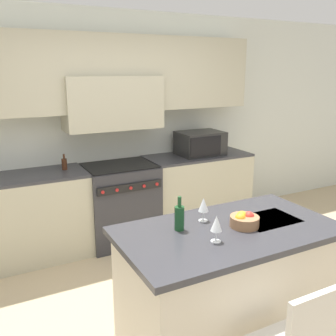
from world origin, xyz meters
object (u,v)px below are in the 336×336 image
object	(u,v)px
range_stove	(120,203)
wine_glass_far	(203,205)
wine_glass_near	(216,224)
microwave	(200,143)
wine_bottle	(179,217)
oil_bottle_on_counter	(64,164)
fruit_bowl	(244,220)

from	to	relation	value
range_stove	wine_glass_far	world-z (taller)	wine_glass_far
wine_glass_far	wine_glass_near	bearing A→B (deg)	-108.48
range_stove	microwave	distance (m)	1.29
wine_bottle	wine_glass_far	distance (m)	0.24
wine_glass_near	oil_bottle_on_counter	bearing A→B (deg)	102.58
wine_bottle	wine_glass_far	size ratio (longest dim) A/B	1.35
microwave	wine_glass_far	bearing A→B (deg)	-121.62
microwave	wine_glass_far	distance (m)	2.15
oil_bottle_on_counter	wine_glass_near	bearing A→B (deg)	-77.42
wine_glass_far	microwave	bearing A→B (deg)	58.38
range_stove	oil_bottle_on_counter	world-z (taller)	oil_bottle_on_counter
wine_bottle	oil_bottle_on_counter	xyz separation A→B (m)	(-0.37, 1.93, -0.00)
range_stove	microwave	bearing A→B (deg)	0.95
wine_glass_far	oil_bottle_on_counter	xyz separation A→B (m)	(-0.61, 1.88, -0.03)
range_stove	wine_bottle	world-z (taller)	wine_bottle
wine_glass_near	range_stove	bearing A→B (deg)	86.93
microwave	wine_bottle	world-z (taller)	microwave
microwave	wine_glass_near	size ratio (longest dim) A/B	3.12
wine_glass_far	fruit_bowl	bearing A→B (deg)	-45.86
wine_bottle	oil_bottle_on_counter	bearing A→B (deg)	100.95
range_stove	wine_bottle	bearing A→B (deg)	-97.17
range_stove	wine_glass_far	distance (m)	1.90
microwave	oil_bottle_on_counter	distance (m)	1.74
range_stove	oil_bottle_on_counter	xyz separation A→B (m)	(-0.61, 0.07, 0.54)
microwave	oil_bottle_on_counter	size ratio (longest dim) A/B	3.27
range_stove	fruit_bowl	distance (m)	2.10
range_stove	microwave	xyz separation A→B (m)	(1.12, 0.02, 0.63)
range_stove	oil_bottle_on_counter	size ratio (longest dim) A/B	5.41
range_stove	oil_bottle_on_counter	bearing A→B (deg)	173.81
wine_glass_far	oil_bottle_on_counter	distance (m)	1.97
wine_glass_near	fruit_bowl	distance (m)	0.35
fruit_bowl	range_stove	bearing A→B (deg)	95.88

